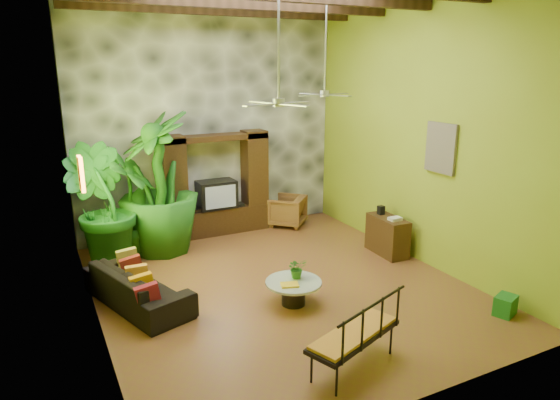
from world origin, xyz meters
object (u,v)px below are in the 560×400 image
tall_plant_a (132,203)px  sofa (138,286)px  tall_plant_c (158,183)px  coffee_table (293,289)px  side_console (387,236)px  green_bin (505,305)px  wicker_armchair (287,211)px  ceiling_fan_front (279,89)px  tall_plant_b (100,207)px  entertainment_center (216,192)px  iron_bench (358,332)px  ceiling_fan_back (325,83)px

tall_plant_a → sofa: bearing=-100.0°
tall_plant_c → coffee_table: (1.30, -3.34, -1.18)m
side_console → green_bin: bearing=-87.0°
green_bin → wicker_armchair: bearing=100.0°
ceiling_fan_front → side_console: ceiling_fan_front is taller
coffee_table → green_bin: bearing=-32.9°
sofa → wicker_armchair: 4.77m
side_console → green_bin: size_ratio=2.72×
sofa → tall_plant_c: (0.94, 2.22, 1.12)m
tall_plant_b → side_console: tall_plant_b is taller
tall_plant_a → coffee_table: 3.86m
entertainment_center → iron_bench: bearing=-92.6°
ceiling_fan_back → tall_plant_b: size_ratio=0.79×
wicker_armchair → side_console: size_ratio=0.83×
green_bin → tall_plant_a: bearing=132.5°
ceiling_fan_front → iron_bench: ceiling_fan_front is taller
tall_plant_c → side_console: bearing=-28.9°
ceiling_fan_back → tall_plant_b: (-4.19, 1.04, -2.22)m
ceiling_fan_front → tall_plant_a: size_ratio=0.83×
ceiling_fan_back → iron_bench: 5.19m
coffee_table → iron_bench: (-0.15, -1.96, 0.29)m
tall_plant_c → ceiling_fan_back: bearing=-24.8°
entertainment_center → coffee_table: entertainment_center is taller
sofa → side_console: size_ratio=2.22×
tall_plant_b → coffee_table: (2.48, -2.99, -0.93)m
entertainment_center → green_bin: bearing=-65.0°
coffee_table → side_console: (2.76, 1.10, 0.13)m
iron_bench → green_bin: iron_bench is taller
wicker_armchair → tall_plant_a: bearing=-38.9°
entertainment_center → tall_plant_a: 2.08m
side_console → entertainment_center: bearing=136.6°
sofa → tall_plant_b: 2.07m
tall_plant_b → tall_plant_c: size_ratio=0.82×
ceiling_fan_front → side_console: size_ratio=1.93×
tall_plant_a → iron_bench: size_ratio=1.50×
ceiling_fan_back → coffee_table: ceiling_fan_back is taller
wicker_armchair → coffee_table: size_ratio=0.88×
ceiling_fan_front → tall_plant_a: 4.10m
sofa → wicker_armchair: wicker_armchair is taller
ceiling_fan_front → side_console: bearing=14.7°
sofa → tall_plant_c: size_ratio=0.75×
ceiling_fan_back → coffee_table: (-1.71, -1.95, -3.15)m
tall_plant_a → ceiling_fan_back: bearing=-20.2°
entertainment_center → coffee_table: (-0.11, -3.89, -0.71)m
coffee_table → tall_plant_a: bearing=119.7°
sofa → tall_plant_b: size_ratio=0.91×
green_bin → tall_plant_c: bearing=128.3°
ceiling_fan_front → sofa: size_ratio=0.87×
sofa → wicker_armchair: size_ratio=2.70×
ceiling_fan_front → green_bin: bearing=-36.9°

